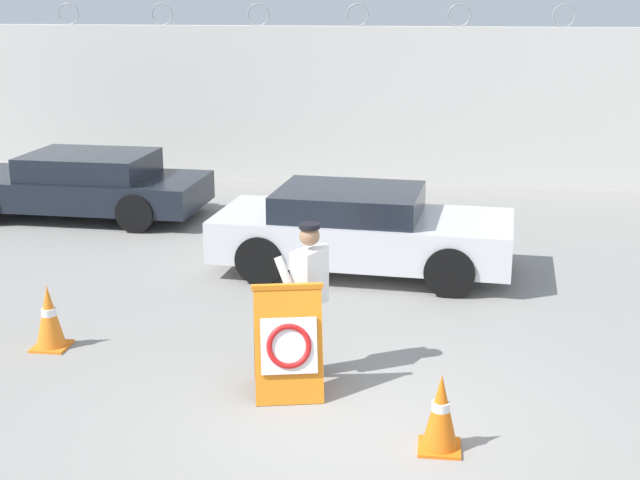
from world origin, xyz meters
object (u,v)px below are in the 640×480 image
object	(u,v)px
security_guard	(309,292)
parked_car_rear_sedan	(360,229)
traffic_cone_mid	(49,317)
traffic_cone_far	(441,412)
parked_car_front_coupe	(82,184)
barricade_sign	(288,340)

from	to	relation	value
security_guard	parked_car_rear_sedan	bearing A→B (deg)	-157.66
traffic_cone_mid	traffic_cone_far	world-z (taller)	traffic_cone_mid
traffic_cone_mid	parked_car_front_coupe	bearing A→B (deg)	108.55
barricade_sign	traffic_cone_mid	xyz separation A→B (m)	(-2.90, 0.81, -0.20)
barricade_sign	security_guard	xyz separation A→B (m)	(0.14, 0.51, 0.34)
parked_car_rear_sedan	traffic_cone_mid	bearing A→B (deg)	-129.50
parked_car_front_coupe	security_guard	bearing A→B (deg)	131.19
traffic_cone_far	parked_car_front_coupe	size ratio (longest dim) A/B	0.16
security_guard	traffic_cone_mid	world-z (taller)	security_guard
traffic_cone_far	parked_car_rear_sedan	bearing A→B (deg)	102.76
traffic_cone_mid	parked_car_rear_sedan	xyz separation A→B (m)	(3.27, 3.36, 0.25)
parked_car_front_coupe	parked_car_rear_sedan	distance (m)	5.87
traffic_cone_far	parked_car_rear_sedan	size ratio (longest dim) A/B	0.17
barricade_sign	traffic_cone_far	bearing A→B (deg)	-45.32
security_guard	barricade_sign	bearing A→B (deg)	9.92
security_guard	traffic_cone_mid	bearing A→B (deg)	-69.83
parked_car_front_coupe	barricade_sign	bearing A→B (deg)	128.23
traffic_cone_far	parked_car_rear_sedan	distance (m)	5.29
traffic_cone_mid	traffic_cone_far	size ratio (longest dim) A/B	1.04
traffic_cone_far	parked_car_front_coupe	distance (m)	10.08
traffic_cone_far	parked_car_front_coupe	xyz separation A→B (m)	(-6.43, 7.75, 0.24)
barricade_sign	parked_car_rear_sedan	distance (m)	4.19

